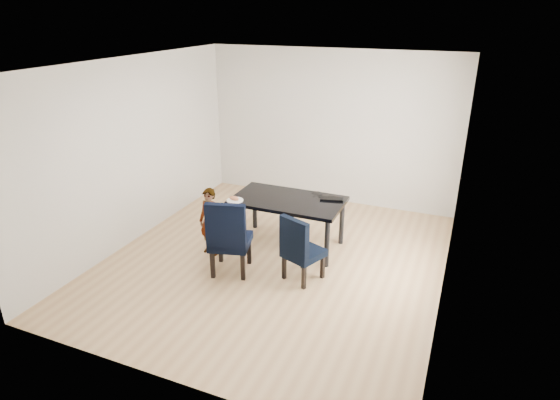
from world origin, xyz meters
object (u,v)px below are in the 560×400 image
at_px(plate, 235,200).
at_px(laptop, 332,198).
at_px(chair_right, 304,247).
at_px(dining_table, 288,223).
at_px(chair_left, 230,235).
at_px(child, 210,222).

distance_m(plate, laptop, 1.40).
relative_size(chair_right, laptop, 2.75).
bearing_deg(dining_table, plate, -152.76).
height_order(chair_right, plate, chair_right).
distance_m(chair_left, plate, 0.70).
relative_size(dining_table, laptop, 4.81).
bearing_deg(chair_left, plate, 96.62).
xyz_separation_m(dining_table, chair_right, (0.53, -0.78, 0.08)).
bearing_deg(child, laptop, 40.90).
distance_m(chair_right, laptop, 1.09).
relative_size(chair_left, child, 1.07).
distance_m(child, laptop, 1.79).
bearing_deg(chair_left, laptop, 35.41).
bearing_deg(dining_table, laptop, 24.69).
xyz_separation_m(child, laptop, (1.51, 0.92, 0.26)).
xyz_separation_m(chair_right, child, (-1.46, 0.13, 0.04)).
relative_size(chair_right, plate, 3.82).
distance_m(chair_left, laptop, 1.61).
height_order(child, plate, child).
bearing_deg(dining_table, chair_right, -55.65).
distance_m(chair_right, child, 1.47).
xyz_separation_m(chair_left, plate, (-0.25, 0.62, 0.22)).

